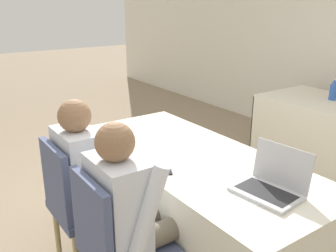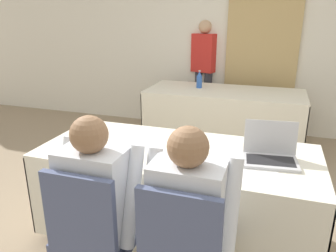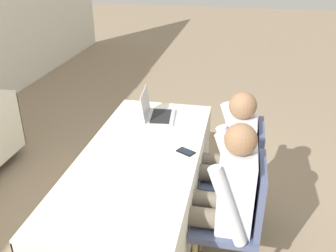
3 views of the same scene
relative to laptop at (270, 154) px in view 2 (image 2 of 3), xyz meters
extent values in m
plane|color=gray|center=(-0.63, -0.02, -0.79)|extent=(24.00, 24.00, 0.00)
cube|color=silver|center=(-0.63, 2.77, 0.56)|extent=(12.00, 0.06, 2.70)
cube|color=tan|center=(-0.24, 2.71, 0.53)|extent=(0.97, 0.04, 2.65)
cube|color=silver|center=(-0.63, -0.02, -0.06)|extent=(1.97, 0.85, 0.02)
cube|color=silver|center=(-0.63, -0.44, -0.37)|extent=(1.97, 0.01, 0.61)
cube|color=silver|center=(-0.63, 0.40, -0.37)|extent=(1.97, 0.01, 0.61)
cube|color=silver|center=(-1.61, -0.02, -0.37)|extent=(0.01, 0.85, 0.61)
cube|color=silver|center=(0.35, -0.02, -0.37)|extent=(0.01, 0.85, 0.61)
cylinder|color=#333333|center=(-0.63, -0.02, -0.73)|extent=(0.06, 0.06, 0.11)
cube|color=silver|center=(-0.62, 2.01, -0.06)|extent=(1.97, 0.85, 0.02)
cube|color=silver|center=(-0.62, 1.59, -0.37)|extent=(1.97, 0.01, 0.61)
cube|color=silver|center=(-0.62, 2.43, -0.37)|extent=(1.97, 0.01, 0.61)
cube|color=silver|center=(-1.60, 2.01, -0.37)|extent=(0.01, 0.85, 0.61)
cube|color=silver|center=(0.36, 2.01, -0.37)|extent=(0.01, 0.85, 0.61)
cylinder|color=#333333|center=(-0.62, 2.01, -0.73)|extent=(0.06, 0.06, 0.11)
cube|color=#B7B7BC|center=(0.00, -0.04, -0.04)|extent=(0.37, 0.27, 0.02)
cube|color=black|center=(0.00, -0.04, -0.03)|extent=(0.32, 0.20, 0.00)
cube|color=#B7B7BC|center=(-0.01, 0.09, 0.09)|extent=(0.35, 0.08, 0.23)
cube|color=black|center=(-0.01, 0.09, 0.09)|extent=(0.31, 0.07, 0.20)
cube|color=black|center=(-0.54, -0.35, -0.04)|extent=(0.13, 0.15, 0.01)
cube|color=#192333|center=(-0.54, -0.35, -0.04)|extent=(0.11, 0.13, 0.00)
cube|color=white|center=(-1.16, -0.23, -0.05)|extent=(0.24, 0.31, 0.00)
cube|color=white|center=(-0.05, -0.22, -0.05)|extent=(0.23, 0.31, 0.00)
cylinder|color=#2D5BB7|center=(-0.97, 2.08, 0.03)|extent=(0.07, 0.07, 0.16)
cone|color=#2D5BB7|center=(-0.97, 2.08, 0.14)|extent=(0.06, 0.06, 0.06)
cylinder|color=silver|center=(-0.97, 2.08, 0.18)|extent=(0.03, 0.03, 0.01)
cylinder|color=tan|center=(-1.07, -0.50, -0.58)|extent=(0.04, 0.04, 0.42)
cube|color=#4C567A|center=(-0.89, -0.68, -0.35)|extent=(0.44, 0.44, 0.05)
cube|color=#4C567A|center=(-0.89, -0.88, -0.10)|extent=(0.40, 0.04, 0.45)
cube|color=#4C567A|center=(-0.37, -0.68, -0.35)|extent=(0.44, 0.44, 0.05)
cube|color=#4C567A|center=(-0.37, -0.88, -0.10)|extent=(0.40, 0.04, 0.45)
cylinder|color=#665B4C|center=(-0.80, -0.55, -0.26)|extent=(0.13, 0.42, 0.13)
cylinder|color=#665B4C|center=(-0.98, -0.55, -0.26)|extent=(0.13, 0.42, 0.13)
cylinder|color=#665B4C|center=(-0.80, -0.37, -0.56)|extent=(0.10, 0.10, 0.47)
cylinder|color=#665B4C|center=(-0.98, -0.37, -0.56)|extent=(0.10, 0.10, 0.47)
cube|color=silver|center=(-0.89, -0.73, -0.06)|extent=(0.36, 0.22, 0.52)
cylinder|color=silver|center=(-0.68, -0.69, -0.05)|extent=(0.08, 0.26, 0.54)
cylinder|color=silver|center=(-1.10, -0.69, -0.05)|extent=(0.08, 0.26, 0.54)
sphere|color=#8C6647|center=(-0.89, -0.73, 0.29)|extent=(0.20, 0.20, 0.20)
cylinder|color=#665B4C|center=(-0.28, -0.55, -0.26)|extent=(0.13, 0.42, 0.13)
cylinder|color=#665B4C|center=(-0.46, -0.55, -0.26)|extent=(0.13, 0.42, 0.13)
cylinder|color=#665B4C|center=(-0.28, -0.37, -0.56)|extent=(0.10, 0.10, 0.47)
cylinder|color=#665B4C|center=(-0.46, -0.37, -0.56)|extent=(0.10, 0.10, 0.47)
cube|color=silver|center=(-0.37, -0.73, -0.06)|extent=(0.36, 0.22, 0.52)
cylinder|color=silver|center=(-0.16, -0.69, -0.05)|extent=(0.08, 0.26, 0.54)
cylinder|color=silver|center=(-0.58, -0.69, -0.05)|extent=(0.08, 0.26, 0.54)
sphere|color=#8C6647|center=(-0.37, -0.73, 0.29)|extent=(0.20, 0.20, 0.20)
cylinder|color=#33333D|center=(-1.13, 2.76, -0.37)|extent=(0.12, 0.12, 0.85)
cylinder|color=#33333D|center=(-0.98, 2.72, -0.37)|extent=(0.12, 0.12, 0.85)
cube|color=red|center=(-1.05, 2.74, 0.33)|extent=(0.38, 0.29, 0.55)
sphere|color=tan|center=(-1.05, 2.74, 0.70)|extent=(0.19, 0.19, 0.19)
camera|label=1|loc=(1.16, -1.48, 0.94)|focal=40.00mm
camera|label=2|loc=(-0.02, -2.09, 0.87)|focal=35.00mm
camera|label=3|loc=(-2.89, -0.70, 1.34)|focal=40.00mm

